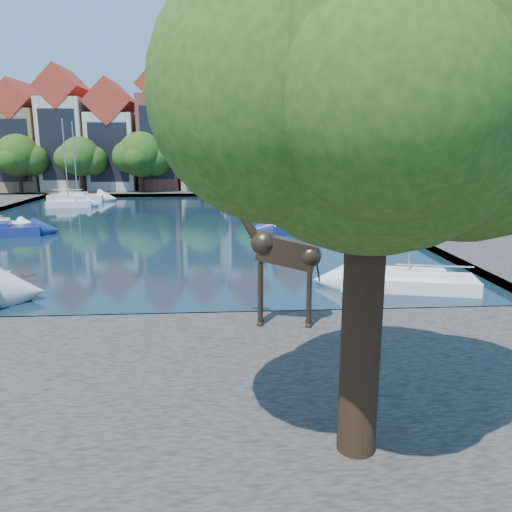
# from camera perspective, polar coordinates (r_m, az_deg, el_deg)

# --- Properties ---
(ground) EXTENTS (160.00, 160.00, 0.00)m
(ground) POSITION_cam_1_polar(r_m,az_deg,el_deg) (19.98, -17.60, -7.73)
(ground) COLOR #38332B
(ground) RESTS_ON ground
(water_basin) EXTENTS (38.00, 50.00, 0.08)m
(water_basin) POSITION_cam_1_polar(r_m,az_deg,el_deg) (42.98, -10.19, 3.42)
(water_basin) COLOR black
(water_basin) RESTS_ON ground
(near_quay) EXTENTS (50.00, 14.00, 0.50)m
(near_quay) POSITION_cam_1_polar(r_m,az_deg,el_deg) (13.79, -24.71, -16.71)
(near_quay) COLOR #4E4843
(near_quay) RESTS_ON ground
(far_quay) EXTENTS (60.00, 16.00, 0.50)m
(far_quay) POSITION_cam_1_polar(r_m,az_deg,el_deg) (74.63, -7.55, 7.48)
(far_quay) COLOR #4E4843
(far_quay) RESTS_ON ground
(right_quay) EXTENTS (14.00, 52.00, 0.50)m
(right_quay) POSITION_cam_1_polar(r_m,az_deg,el_deg) (47.23, 21.61, 3.80)
(right_quay) COLOR #4E4843
(right_quay) RESTS_ON ground
(plane_tree) EXTENTS (8.32, 6.40, 10.62)m
(plane_tree) POSITION_cam_1_polar(r_m,az_deg,el_deg) (9.66, 13.93, 17.81)
(plane_tree) COLOR #332114
(plane_tree) RESTS_ON near_quay
(townhouse_west_end) EXTENTS (5.44, 9.18, 14.93)m
(townhouse_west_end) POSITION_cam_1_polar(r_m,az_deg,el_deg) (79.21, -24.93, 11.89)
(townhouse_west_end) COLOR #876749
(townhouse_west_end) RESTS_ON far_quay
(townhouse_west_mid) EXTENTS (5.94, 9.18, 16.79)m
(townhouse_west_mid) POSITION_cam_1_polar(r_m,az_deg,el_deg) (77.32, -20.74, 12.90)
(townhouse_west_mid) COLOR beige
(townhouse_west_mid) RESTS_ON far_quay
(townhouse_west_inner) EXTENTS (6.43, 9.18, 15.15)m
(townhouse_west_inner) POSITION_cam_1_polar(r_m,az_deg,el_deg) (75.74, -15.86, 12.58)
(townhouse_west_inner) COLOR beige
(townhouse_west_inner) RESTS_ON far_quay
(townhouse_center) EXTENTS (5.44, 9.18, 16.93)m
(townhouse_center) POSITION_cam_1_polar(r_m,az_deg,el_deg) (74.71, -10.89, 13.61)
(townhouse_center) COLOR brown
(townhouse_center) RESTS_ON far_quay
(townhouse_east_inner) EXTENTS (5.94, 9.18, 15.79)m
(townhouse_east_inner) POSITION_cam_1_polar(r_m,az_deg,el_deg) (74.24, -6.14, 13.28)
(townhouse_east_inner) COLOR tan
(townhouse_east_inner) RESTS_ON far_quay
(townhouse_east_mid) EXTENTS (6.43, 9.18, 16.65)m
(townhouse_east_mid) POSITION_cam_1_polar(r_m,az_deg,el_deg) (74.28, -0.99, 13.63)
(townhouse_east_mid) COLOR beige
(townhouse_east_mid) RESTS_ON far_quay
(townhouse_east_end) EXTENTS (5.44, 9.18, 14.43)m
(townhouse_east_end) POSITION_cam_1_polar(r_m,az_deg,el_deg) (74.88, 4.12, 12.83)
(townhouse_east_end) COLOR #895D42
(townhouse_east_end) RESTS_ON far_quay
(far_tree_far_west) EXTENTS (7.28, 5.60, 7.68)m
(far_tree_far_west) POSITION_cam_1_polar(r_m,az_deg,el_deg) (73.70, -25.48, 10.18)
(far_tree_far_west) COLOR #332114
(far_tree_far_west) RESTS_ON far_quay
(far_tree_west) EXTENTS (6.76, 5.20, 7.36)m
(far_tree_west) POSITION_cam_1_polar(r_m,az_deg,el_deg) (71.20, -19.38, 10.55)
(far_tree_west) COLOR #332114
(far_tree_west) RESTS_ON far_quay
(far_tree_mid_west) EXTENTS (7.80, 6.00, 8.00)m
(far_tree_mid_west) POSITION_cam_1_polar(r_m,az_deg,el_deg) (69.52, -12.90, 11.08)
(far_tree_mid_west) COLOR #332114
(far_tree_mid_west) RESTS_ON far_quay
(far_tree_mid_east) EXTENTS (7.02, 5.40, 7.52)m
(far_tree_mid_east) POSITION_cam_1_polar(r_m,az_deg,el_deg) (68.76, -6.18, 11.17)
(far_tree_mid_east) COLOR #332114
(far_tree_mid_east) RESTS_ON far_quay
(far_tree_east) EXTENTS (7.54, 5.80, 7.84)m
(far_tree_east) POSITION_cam_1_polar(r_m,az_deg,el_deg) (68.91, 0.61, 11.33)
(far_tree_east) COLOR #332114
(far_tree_east) RESTS_ON far_quay
(far_tree_far_east) EXTENTS (6.76, 5.20, 7.36)m
(far_tree_far_east) POSITION_cam_1_polar(r_m,az_deg,el_deg) (69.98, 7.28, 11.12)
(far_tree_far_east) COLOR #332114
(far_tree_far_east) RESTS_ON far_quay
(giraffe_statue) EXTENTS (3.77, 0.95, 5.39)m
(giraffe_statue) POSITION_cam_1_polar(r_m,az_deg,el_deg) (17.22, 2.55, 0.55)
(giraffe_statue) COLOR #322519
(giraffe_statue) RESTS_ON near_quay
(sailboat_left_d) EXTENTS (4.88, 2.53, 9.43)m
(sailboat_left_d) POSITION_cam_1_polar(r_m,az_deg,el_deg) (58.42, -20.61, 5.81)
(sailboat_left_d) COLOR white
(sailboat_left_d) RESTS_ON water_basin
(sailboat_left_e) EXTENTS (6.92, 3.02, 9.36)m
(sailboat_left_e) POSITION_cam_1_polar(r_m,az_deg,el_deg) (64.94, -19.72, 6.45)
(sailboat_left_e) COLOR silver
(sailboat_left_e) RESTS_ON water_basin
(sailboat_right_a) EXTENTS (6.53, 3.56, 10.23)m
(sailboat_right_a) POSITION_cam_1_polar(r_m,az_deg,el_deg) (24.61, 16.95, -2.49)
(sailboat_right_a) COLOR white
(sailboat_right_a) RESTS_ON water_basin
(sailboat_right_b) EXTENTS (8.34, 4.93, 12.43)m
(sailboat_right_b) POSITION_cam_1_polar(r_m,az_deg,el_deg) (39.77, 6.69, 3.72)
(sailboat_right_b) COLOR navy
(sailboat_right_b) RESTS_ON water_basin
(sailboat_right_c) EXTENTS (6.15, 4.18, 10.88)m
(sailboat_right_c) POSITION_cam_1_polar(r_m,az_deg,el_deg) (51.47, 4.28, 5.76)
(sailboat_right_c) COLOR silver
(sailboat_right_c) RESTS_ON water_basin
(sailboat_right_d) EXTENTS (5.54, 3.18, 8.38)m
(sailboat_right_d) POSITION_cam_1_polar(r_m,az_deg,el_deg) (61.05, 4.79, 6.78)
(sailboat_right_d) COLOR silver
(sailboat_right_d) RESTS_ON water_basin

